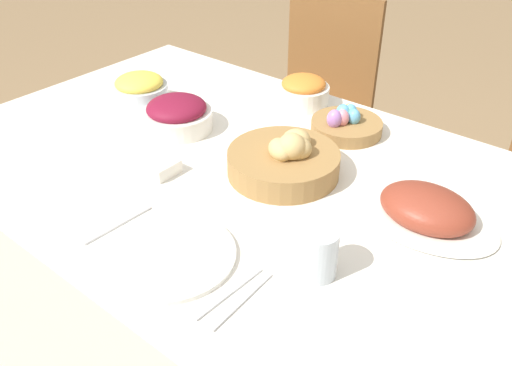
{
  "coord_description": "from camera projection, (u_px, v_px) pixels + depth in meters",
  "views": [
    {
      "loc": [
        0.62,
        -0.84,
        1.45
      ],
      "look_at": [
        -0.01,
        -0.07,
        0.79
      ],
      "focal_mm": 38.0,
      "sensor_mm": 36.0,
      "label": 1
    }
  ],
  "objects": [
    {
      "name": "carrot_bowl",
      "position": [
        303.0,
        91.0,
        1.59
      ],
      "size": [
        0.15,
        0.15,
        0.09
      ],
      "color": "white",
      "rests_on": "dining_table"
    },
    {
      "name": "fork",
      "position": [
        118.0,
        225.0,
        1.12
      ],
      "size": [
        0.02,
        0.17,
        0.0
      ],
      "rotation": [
        0.0,
        0.0,
        -0.05
      ],
      "color": "silver",
      "rests_on": "dining_table"
    },
    {
      "name": "egg_basket",
      "position": [
        346.0,
        124.0,
        1.45
      ],
      "size": [
        0.19,
        0.19,
        0.08
      ],
      "color": "#9E7542",
      "rests_on": "dining_table"
    },
    {
      "name": "butter_dish",
      "position": [
        154.0,
        164.0,
        1.3
      ],
      "size": [
        0.12,
        0.07,
        0.03
      ],
      "color": "white",
      "rests_on": "dining_table"
    },
    {
      "name": "dining_table",
      "position": [
        276.0,
        301.0,
        1.46
      ],
      "size": [
        1.82,
        1.0,
        0.75
      ],
      "color": "white",
      "rests_on": "ground"
    },
    {
      "name": "drinking_cup",
      "position": [
        318.0,
        253.0,
        0.98
      ],
      "size": [
        0.07,
        0.07,
        0.1
      ],
      "color": "silver",
      "rests_on": "dining_table"
    },
    {
      "name": "beet_salad_bowl",
      "position": [
        177.0,
        115.0,
        1.46
      ],
      "size": [
        0.19,
        0.19,
        0.09
      ],
      "color": "white",
      "rests_on": "dining_table"
    },
    {
      "name": "bread_basket",
      "position": [
        285.0,
        159.0,
        1.27
      ],
      "size": [
        0.27,
        0.27,
        0.12
      ],
      "color": "#9E7542",
      "rests_on": "dining_table"
    },
    {
      "name": "pineapple_bowl",
      "position": [
        140.0,
        91.0,
        1.58
      ],
      "size": [
        0.16,
        0.16,
        0.1
      ],
      "color": "silver",
      "rests_on": "dining_table"
    },
    {
      "name": "knife",
      "position": [
        229.0,
        293.0,
        0.96
      ],
      "size": [
        0.02,
        0.17,
        0.0
      ],
      "rotation": [
        0.0,
        0.0,
        -0.05
      ],
      "color": "silver",
      "rests_on": "dining_table"
    },
    {
      "name": "dinner_plate",
      "position": [
        169.0,
        255.0,
        1.04
      ],
      "size": [
        0.26,
        0.26,
        0.01
      ],
      "color": "white",
      "rests_on": "dining_table"
    },
    {
      "name": "chair_far_left",
      "position": [
        311.0,
        105.0,
        2.2
      ],
      "size": [
        0.43,
        0.43,
        0.93
      ],
      "rotation": [
        0.0,
        0.0,
        -0.02
      ],
      "color": "brown",
      "rests_on": "ground"
    },
    {
      "name": "spoon",
      "position": [
        242.0,
        301.0,
        0.94
      ],
      "size": [
        0.02,
        0.17,
        0.0
      ],
      "rotation": [
        0.0,
        0.0,
        0.05
      ],
      "color": "silver",
      "rests_on": "dining_table"
    },
    {
      "name": "ham_platter",
      "position": [
        426.0,
        210.0,
        1.13
      ],
      "size": [
        0.31,
        0.22,
        0.08
      ],
      "color": "white",
      "rests_on": "dining_table"
    }
  ]
}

